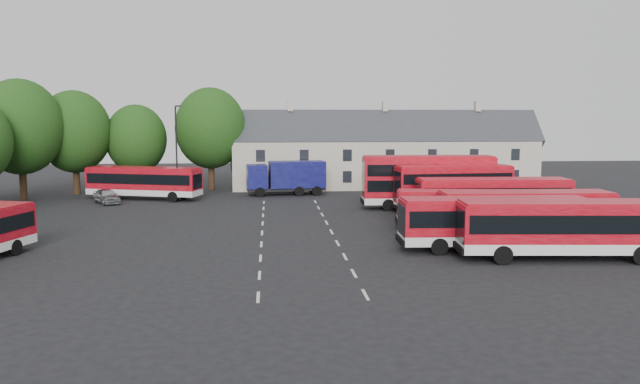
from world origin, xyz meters
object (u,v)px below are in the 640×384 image
at_px(bus_dd_south, 453,186).
at_px(silver_car, 106,196).
at_px(lamppost, 177,150).
at_px(box_truck, 287,176).
at_px(bus_row_a, 565,225).

height_order(bus_dd_south, silver_car, bus_dd_south).
bearing_deg(lamppost, box_truck, 18.43).
relative_size(box_truck, silver_car, 2.01).
bearing_deg(bus_row_a, lamppost, 138.00).
distance_m(bus_row_a, box_truck, 34.80).
distance_m(bus_dd_south, silver_car, 32.48).
bearing_deg(box_truck, bus_row_a, -70.13).
bearing_deg(box_truck, bus_dd_south, -49.73).
relative_size(bus_dd_south, lamppost, 1.09).
bearing_deg(bus_dd_south, silver_car, 160.47).
xyz_separation_m(bus_row_a, box_truck, (-15.16, 31.32, -0.06)).
distance_m(bus_row_a, lamppost, 38.14).
bearing_deg(silver_car, bus_row_a, -70.53).
bearing_deg(lamppost, bus_dd_south, -21.38).
height_order(box_truck, silver_car, box_truck).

